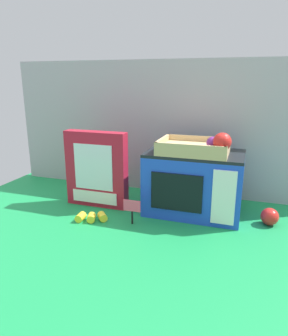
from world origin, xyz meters
TOP-DOWN VIEW (x-y plane):
  - ground_plane at (0.00, 0.00)m, footprint 1.70×1.70m
  - display_back_panel at (0.00, 0.26)m, footprint 1.61×0.03m
  - toy_microwave at (0.19, 0.03)m, footprint 0.39×0.25m
  - food_groups_crate at (0.21, 0.00)m, footprint 0.29×0.20m
  - cookie_set_box at (-0.23, -0.03)m, footprint 0.28×0.06m
  - price_sign at (-0.02, -0.17)m, footprint 0.07×0.01m
  - loose_toy_banana at (-0.18, -0.19)m, footprint 0.13×0.08m
  - loose_toy_apple at (0.50, 0.00)m, footprint 0.07×0.07m

SIDE VIEW (x-z plane):
  - ground_plane at x=0.00m, z-range 0.00..0.00m
  - loose_toy_banana at x=-0.18m, z-range 0.00..0.03m
  - loose_toy_apple at x=0.50m, z-range 0.00..0.07m
  - price_sign at x=-0.02m, z-range 0.02..0.12m
  - toy_microwave at x=0.19m, z-range 0.00..0.26m
  - cookie_set_box at x=-0.23m, z-range 0.00..0.34m
  - food_groups_crate at x=0.21m, z-range 0.24..0.34m
  - display_back_panel at x=0.00m, z-range 0.00..0.64m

